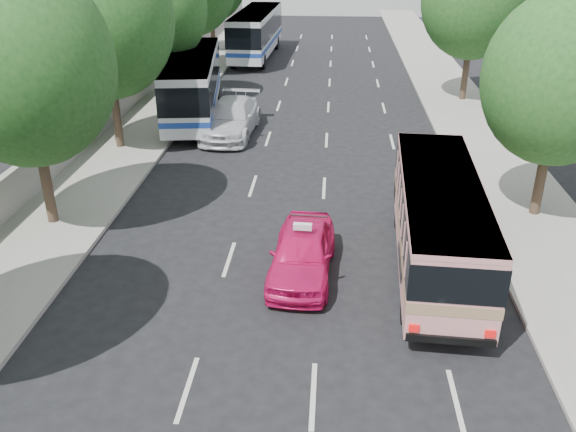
# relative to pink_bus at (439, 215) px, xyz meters

# --- Properties ---
(ground) EXTENTS (120.00, 120.00, 0.00)m
(ground) POSITION_rel_pink_bus_xyz_m (-4.50, -4.00, -1.78)
(ground) COLOR black
(ground) RESTS_ON ground
(sidewalk_left) EXTENTS (4.00, 90.00, 0.15)m
(sidewalk_left) POSITION_rel_pink_bus_xyz_m (-13.00, 16.00, -1.71)
(sidewalk_left) COLOR #9E998E
(sidewalk_left) RESTS_ON ground
(sidewalk_right) EXTENTS (4.00, 90.00, 0.12)m
(sidewalk_right) POSITION_rel_pink_bus_xyz_m (4.00, 16.00, -1.72)
(sidewalk_right) COLOR #9E998E
(sidewalk_right) RESTS_ON ground
(low_wall) EXTENTS (0.30, 90.00, 1.50)m
(low_wall) POSITION_rel_pink_bus_xyz_m (-14.80, 16.00, -0.88)
(low_wall) COLOR #9E998E
(low_wall) RESTS_ON sidewalk_left
(tree_left_b) EXTENTS (5.70, 5.70, 8.88)m
(tree_left_b) POSITION_rel_pink_bus_xyz_m (-12.92, 1.94, 4.04)
(tree_left_b) COLOR #38281E
(tree_left_b) RESTS_ON ground
(tree_left_c) EXTENTS (6.00, 6.00, 9.35)m
(tree_left_c) POSITION_rel_pink_bus_xyz_m (-13.12, 9.94, 4.34)
(tree_left_c) COLOR #38281E
(tree_left_c) RESTS_ON ground
(tree_left_d) EXTENTS (5.52, 5.52, 8.60)m
(tree_left_d) POSITION_rel_pink_bus_xyz_m (-13.02, 17.94, 3.85)
(tree_left_d) COLOR #38281E
(tree_left_d) RESTS_ON ground
(tree_right_near) EXTENTS (5.10, 5.10, 7.95)m
(tree_right_near) POSITION_rel_pink_bus_xyz_m (4.28, 3.94, 3.42)
(tree_right_near) COLOR #38281E
(tree_right_near) RESTS_ON ground
(pink_bus) EXTENTS (2.77, 9.08, 2.86)m
(pink_bus) POSITION_rel_pink_bus_xyz_m (0.00, 0.00, 0.00)
(pink_bus) COLOR pink
(pink_bus) RESTS_ON ground
(pink_taxi) EXTENTS (2.07, 4.61, 1.54)m
(pink_taxi) POSITION_rel_pink_bus_xyz_m (-4.03, -0.75, -1.01)
(pink_taxi) COLOR #E0135D
(pink_taxi) RESTS_ON ground
(white_pickup) EXTENTS (2.67, 5.95, 1.69)m
(white_pickup) POSITION_rel_pink_bus_xyz_m (-8.31, 12.57, -0.93)
(white_pickup) COLOR silver
(white_pickup) RESTS_ON ground
(tour_coach_front) EXTENTS (3.88, 11.36, 3.33)m
(tour_coach_front) POSITION_rel_pink_bus_xyz_m (-10.80, 15.51, 0.23)
(tour_coach_front) COLOR silver
(tour_coach_front) RESTS_ON ground
(tour_coach_rear) EXTENTS (2.97, 11.91, 3.54)m
(tour_coach_rear) POSITION_rel_pink_bus_xyz_m (-9.36, 31.93, 0.35)
(tour_coach_rear) COLOR silver
(tour_coach_rear) RESTS_ON ground
(taxi_roof_sign) EXTENTS (0.56, 0.21, 0.18)m
(taxi_roof_sign) POSITION_rel_pink_bus_xyz_m (-4.03, -0.75, -0.15)
(taxi_roof_sign) COLOR silver
(taxi_roof_sign) RESTS_ON pink_taxi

